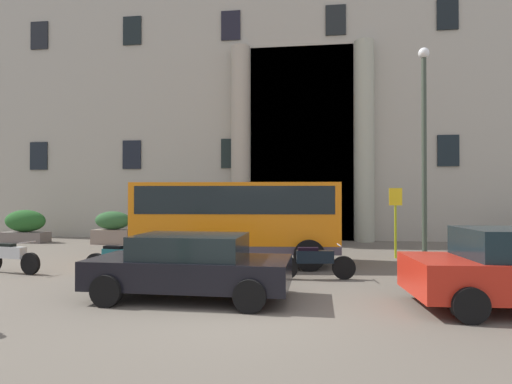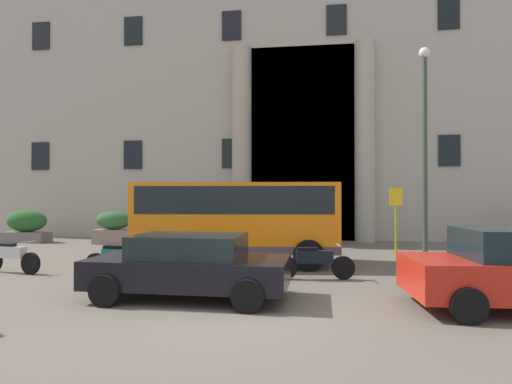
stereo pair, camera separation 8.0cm
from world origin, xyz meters
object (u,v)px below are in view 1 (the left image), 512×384
Objects in this scene: hedge_planter_entrance_left at (312,228)px; hedge_planter_entrance_right at (177,227)px; orange_minibus at (237,215)px; parked_estate_mid at (191,265)px; motorcycle_near_kerb at (10,257)px; hedge_planter_west at (113,228)px; scooter_by_planter at (313,261)px; hedge_planter_far_east at (25,227)px; bus_stop_sign at (396,215)px; lamppost_plaza_centre at (424,134)px; motorcycle_far_end at (118,259)px.

hedge_planter_entrance_left is 5.93m from hedge_planter_entrance_right.
orange_minibus reaches higher than parked_estate_mid.
hedge_planter_entrance_left reaches higher than motorcycle_near_kerb.
hedge_planter_west is 3.03m from hedge_planter_entrance_right.
hedge_planter_entrance_left is 7.58m from scooter_by_planter.
hedge_planter_far_east is (-13.26, -0.49, -0.00)m from hedge_planter_entrance_left.
orange_minibus reaches higher than bus_stop_sign.
parked_estate_mid is 0.55× the size of lamppost_plaza_centre.
motorcycle_near_kerb is at bearing -163.44° from orange_minibus.
bus_stop_sign reaches higher than parked_estate_mid.
motorcycle_near_kerb is at bearing 160.90° from parked_estate_mid.
hedge_planter_entrance_left is at bearing 66.15° from motorcycle_far_end.
scooter_by_planter is (-2.86, -4.07, -1.05)m from bus_stop_sign.
lamppost_plaza_centre reaches higher than hedge_planter_entrance_left.
hedge_planter_entrance_left is 13.27m from hedge_planter_far_east.
hedge_planter_entrance_right reaches higher than hedge_planter_west.
bus_stop_sign reaches higher than motorcycle_near_kerb.
bus_stop_sign is 1.16× the size of hedge_planter_far_east.
hedge_planter_entrance_left reaches higher than parked_estate_mid.
scooter_by_planter is (-0.02, -7.57, -0.27)m from hedge_planter_entrance_left.
bus_stop_sign is 12.07m from motorcycle_near_kerb.
bus_stop_sign is 1.48× the size of hedge_planter_entrance_right.
hedge_planter_far_east is 15.02m from scooter_by_planter.
lamppost_plaza_centre is (9.98, -1.69, 3.65)m from hedge_planter_entrance_right.
hedge_planter_far_east is 1.01× the size of scooter_by_planter.
scooter_by_planter is at bearing -125.13° from bus_stop_sign.
hedge_planter_entrance_left is at bearing 60.76° from orange_minibus.
parked_estate_mid reaches higher than scooter_by_planter.
scooter_by_planter is (8.90, -6.99, -0.25)m from hedge_planter_west.
parked_estate_mid is 3.29m from motorcycle_far_end.
motorcycle_near_kerb is (-11.24, -4.27, -1.05)m from bus_stop_sign.
scooter_by_planter is at bearing 12.95° from motorcycle_far_end.
lamppost_plaza_centre is (1.25, 1.09, 2.94)m from bus_stop_sign.
hedge_planter_west is 1.04× the size of hedge_planter_entrance_right.
parked_estate_mid is at bearing -97.88° from orange_minibus.
lamppost_plaza_centre reaches higher than scooter_by_planter.
motorcycle_far_end is (-8.02, -4.39, -1.05)m from bus_stop_sign.
hedge_planter_entrance_right is 9.03m from scooter_by_planter.
motorcycle_far_end is at bearing 8.63° from motorcycle_near_kerb.
hedge_planter_west is at bearing 125.34° from parked_estate_mid.
orange_minibus is at bearing 51.64° from motorcycle_far_end.
orange_minibus is at bearing 130.98° from scooter_by_planter.
bus_stop_sign is 0.32× the size of lamppost_plaza_centre.
hedge_planter_entrance_right is at bearing 170.38° from lamppost_plaza_centre.
hedge_planter_entrance_left is 8.93m from hedge_planter_west.
hedge_planter_far_east is 8.76m from motorcycle_near_kerb.
hedge_planter_west is 13.66m from lamppost_plaza_centre.
lamppost_plaza_centre is at bearing 39.99° from motorcycle_far_end.
motorcycle_far_end is at bearing 143.05° from parked_estate_mid.
orange_minibus is 3.92m from motorcycle_far_end.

